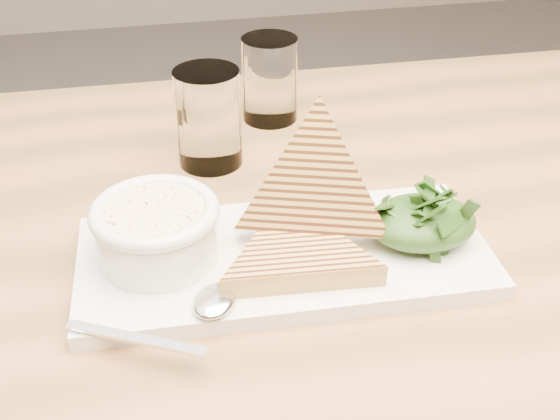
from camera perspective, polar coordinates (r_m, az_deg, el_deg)
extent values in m
cube|color=#9C673A|center=(0.71, -5.68, -5.12)|extent=(1.34, 0.90, 0.04)
cylinder|color=#9C673A|center=(1.40, 18.70, -3.20)|extent=(0.06, 0.06, 0.68)
cube|color=white|center=(0.68, 0.35, -3.83)|extent=(0.40, 0.19, 0.02)
cylinder|color=white|center=(0.66, -9.93, -2.22)|extent=(0.11, 0.11, 0.04)
cylinder|color=beige|center=(0.65, -10.16, -0.28)|extent=(0.09, 0.09, 0.01)
torus|color=white|center=(0.65, -10.18, -0.13)|extent=(0.12, 0.12, 0.01)
ellipsoid|color=black|center=(0.69, 11.46, -0.97)|extent=(0.11, 0.08, 0.04)
ellipsoid|color=silver|center=(0.61, -5.33, -7.33)|extent=(0.05, 0.06, 0.01)
cube|color=silver|center=(0.59, -11.66, -10.16)|extent=(0.11, 0.07, 0.00)
cylinder|color=white|center=(0.83, -5.82, 7.44)|extent=(0.08, 0.08, 0.12)
cylinder|color=white|center=(0.93, -0.84, 10.56)|extent=(0.07, 0.07, 0.11)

